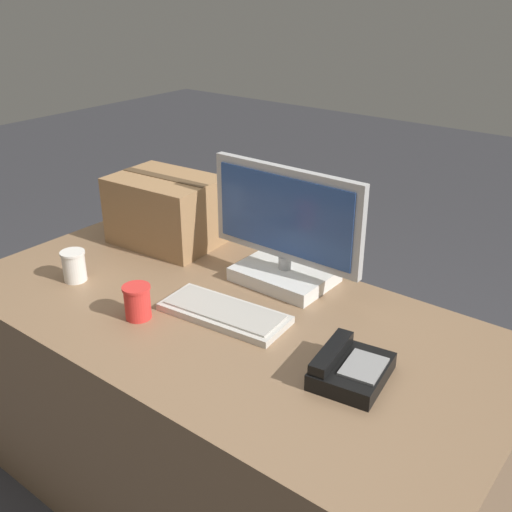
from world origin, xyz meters
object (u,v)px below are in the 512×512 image
object	(u,v)px
desk_phone	(349,369)
keyboard	(224,313)
paper_cup_left	(74,266)
paper_cup_right	(137,302)
cardboard_box	(166,210)
monitor	(285,238)

from	to	relation	value
desk_phone	keyboard	bearing A→B (deg)	167.16
keyboard	paper_cup_left	size ratio (longest dim) A/B	3.87
paper_cup_right	cardboard_box	xyz separation A→B (m)	(-0.34, 0.47, 0.08)
desk_phone	cardboard_box	xyz separation A→B (m)	(-1.01, 0.33, 0.10)
desk_phone	cardboard_box	world-z (taller)	cardboard_box
paper_cup_right	cardboard_box	bearing A→B (deg)	126.53
paper_cup_right	paper_cup_left	bearing A→B (deg)	174.51
monitor	keyboard	world-z (taller)	monitor
desk_phone	paper_cup_left	distance (m)	1.03
paper_cup_left	paper_cup_right	size ratio (longest dim) A/B	1.00
monitor	paper_cup_right	distance (m)	0.53
desk_phone	paper_cup_left	bearing A→B (deg)	176.96
paper_cup_right	cardboard_box	world-z (taller)	cardboard_box
keyboard	paper_cup_right	size ratio (longest dim) A/B	3.89
monitor	cardboard_box	xyz separation A→B (m)	(-0.56, -0.01, -0.03)
paper_cup_left	cardboard_box	world-z (taller)	cardboard_box
monitor	paper_cup_left	bearing A→B (deg)	-142.47
monitor	keyboard	distance (m)	0.34
monitor	cardboard_box	world-z (taller)	monitor
desk_phone	paper_cup_right	size ratio (longest dim) A/B	2.17
desk_phone	paper_cup_right	bearing A→B (deg)	-177.28
paper_cup_left	cardboard_box	size ratio (longest dim) A/B	0.26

